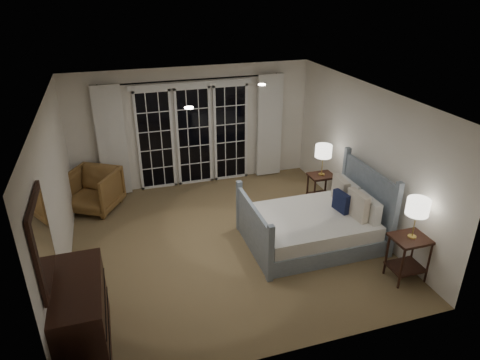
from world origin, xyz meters
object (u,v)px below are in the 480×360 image
object	(u,v)px
nightstand_left	(409,251)
lamp_right	(324,151)
dresser	(82,315)
lamp_left	(418,207)
nightstand_right	(321,185)
armchair	(94,190)
bed	(315,225)

from	to	relation	value
nightstand_left	lamp_right	distance (m)	2.58
lamp_right	dresser	size ratio (longest dim) A/B	0.46
nightstand_left	lamp_left	world-z (taller)	lamp_left
lamp_right	dresser	bearing A→B (deg)	-150.63
lamp_left	lamp_right	size ratio (longest dim) A/B	1.00
nightstand_right	armchair	xyz separation A→B (m)	(-4.23, 1.08, -0.00)
lamp_left	armchair	bearing A→B (deg)	140.68
dresser	lamp_left	bearing A→B (deg)	-0.56
nightstand_left	armchair	distance (m)	5.65
lamp_left	dresser	bearing A→B (deg)	179.44
nightstand_left	lamp_right	xyz separation A→B (m)	(-0.14, 2.50, 0.63)
nightstand_left	lamp_right	world-z (taller)	lamp_right
armchair	lamp_left	bearing A→B (deg)	-8.78
lamp_left	dresser	size ratio (longest dim) A/B	0.46
lamp_right	lamp_left	bearing A→B (deg)	-86.88
nightstand_right	nightstand_left	bearing A→B (deg)	-86.88
lamp_right	armchair	size ratio (longest dim) A/B	0.69
lamp_left	armchair	xyz separation A→B (m)	(-4.37, 3.58, -0.80)
nightstand_right	lamp_right	world-z (taller)	lamp_right
bed	armchair	distance (m)	4.20
bed	lamp_left	bearing A→B (deg)	-56.74
armchair	nightstand_right	bearing A→B (deg)	16.24
nightstand_left	armchair	size ratio (longest dim) A/B	0.81
bed	lamp_left	world-z (taller)	lamp_left
bed	lamp_left	xyz separation A→B (m)	(0.85, -1.30, 0.88)
bed	nightstand_right	size ratio (longest dim) A/B	3.41
nightstand_left	lamp_left	distance (m)	0.73
armchair	nightstand_left	bearing A→B (deg)	-8.78
nightstand_left	nightstand_right	bearing A→B (deg)	93.12
dresser	nightstand_left	bearing A→B (deg)	-0.56
nightstand_left	nightstand_right	world-z (taller)	nightstand_left
lamp_left	dresser	world-z (taller)	lamp_left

